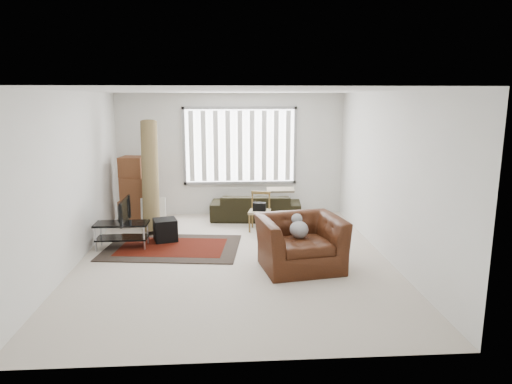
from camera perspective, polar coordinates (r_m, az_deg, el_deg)
room at (r=7.69m, az=-2.69°, el=5.44°), size 6.00×6.02×2.71m
persian_rug at (r=8.22m, az=-10.41°, el=-6.83°), size 2.47×1.80×0.02m
tv_stand at (r=8.34m, az=-16.42°, el=-4.55°), size 0.92×0.41×0.46m
tv at (r=8.26m, az=-16.56°, el=-2.28°), size 0.10×0.74×0.43m
subwoofer at (r=8.56m, az=-11.27°, el=-4.66°), size 0.50×0.50×0.40m
moving_boxes at (r=9.75m, az=-14.88°, el=-0.15°), size 0.65×0.61×1.42m
white_flatpack at (r=9.42m, az=-12.69°, el=-2.62°), size 0.50×0.22×0.63m
rolled_rug at (r=9.19m, az=-13.09°, el=1.97°), size 0.42×0.96×2.18m
sofa at (r=9.86m, az=-0.04°, el=-1.36°), size 1.99×1.00×0.74m
side_chair at (r=9.05m, az=0.46°, el=-2.19°), size 0.49×0.49×0.76m
armchair at (r=7.09m, az=5.53°, el=-5.86°), size 1.40×1.27×0.92m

